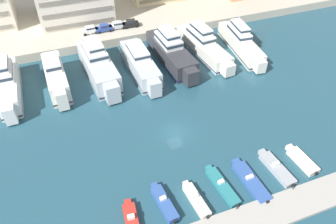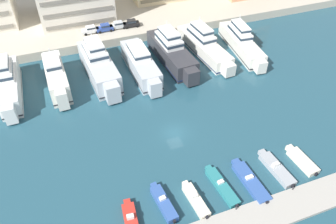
{
  "view_description": "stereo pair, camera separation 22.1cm",
  "coord_description": "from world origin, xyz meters",
  "px_view_note": "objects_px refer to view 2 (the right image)",
  "views": [
    {
      "loc": [
        -15.41,
        -37.23,
        40.6
      ],
      "look_at": [
        -0.2,
        3.0,
        2.5
      ],
      "focal_mm": 35.0,
      "sensor_mm": 36.0,
      "label": 1
    },
    {
      "loc": [
        -15.21,
        -37.31,
        40.6
      ],
      "look_at": [
        -0.2,
        3.0,
        2.5
      ],
      "focal_mm": 35.0,
      "sensor_mm": 36.0,
      "label": 2
    }
  ],
  "objects_px": {
    "motorboat_cream_mid_left": "(195,200)",
    "car_silver_mid_left": "(118,25)",
    "yacht_white_far_left": "(9,84)",
    "car_black_center_left": "(131,23)",
    "yacht_silver_center_left": "(141,64)",
    "yacht_silver_mid_left": "(99,65)",
    "motorboat_grey_center_right": "(276,168)",
    "yacht_charcoal_center": "(172,51)",
    "motorboat_teal_center_left": "(222,186)",
    "yacht_ivory_center_right": "(204,44)",
    "car_blue_left": "(105,27)",
    "yacht_ivory_left": "(56,77)",
    "motorboat_blue_left": "(163,203)",
    "yacht_ivory_mid_right": "(241,42)",
    "motorboat_cream_mid_right": "(302,161)",
    "car_white_far_left": "(90,29)",
    "motorboat_red_far_left": "(131,221)",
    "motorboat_blue_center": "(250,181)"
  },
  "relations": [
    {
      "from": "motorboat_grey_center_right",
      "to": "yacht_charcoal_center",
      "type": "bearing_deg",
      "value": 96.7
    },
    {
      "from": "yacht_ivory_mid_right",
      "to": "motorboat_grey_center_right",
      "type": "distance_m",
      "value": 36.08
    },
    {
      "from": "yacht_white_far_left",
      "to": "yacht_ivory_center_right",
      "type": "bearing_deg",
      "value": 1.47
    },
    {
      "from": "yacht_white_far_left",
      "to": "motorboat_red_far_left",
      "type": "bearing_deg",
      "value": -67.6
    },
    {
      "from": "motorboat_blue_left",
      "to": "car_black_center_left",
      "type": "height_order",
      "value": "car_black_center_left"
    },
    {
      "from": "yacht_ivory_left",
      "to": "yacht_ivory_center_right",
      "type": "distance_m",
      "value": 33.41
    },
    {
      "from": "yacht_silver_mid_left",
      "to": "motorboat_teal_center_left",
      "type": "distance_m",
      "value": 36.28
    },
    {
      "from": "yacht_ivory_mid_right",
      "to": "motorboat_cream_mid_right",
      "type": "relative_size",
      "value": 3.16
    },
    {
      "from": "car_silver_mid_left",
      "to": "car_black_center_left",
      "type": "distance_m",
      "value": 3.38
    },
    {
      "from": "yacht_ivory_center_right",
      "to": "car_blue_left",
      "type": "xyz_separation_m",
      "value": [
        -19.99,
        14.45,
        0.9
      ]
    },
    {
      "from": "yacht_charcoal_center",
      "to": "motorboat_teal_center_left",
      "type": "relative_size",
      "value": 2.58
    },
    {
      "from": "motorboat_red_far_left",
      "to": "car_blue_left",
      "type": "distance_m",
      "value": 51.49
    },
    {
      "from": "yacht_white_far_left",
      "to": "yacht_silver_center_left",
      "type": "relative_size",
      "value": 1.0
    },
    {
      "from": "yacht_silver_mid_left",
      "to": "car_white_far_left",
      "type": "relative_size",
      "value": 4.91
    },
    {
      "from": "yacht_ivory_left",
      "to": "car_white_far_left",
      "type": "bearing_deg",
      "value": 58.95
    },
    {
      "from": "car_white_far_left",
      "to": "car_black_center_left",
      "type": "xyz_separation_m",
      "value": [
        10.19,
        -0.19,
        0.0
      ]
    },
    {
      "from": "yacht_silver_mid_left",
      "to": "yacht_silver_center_left",
      "type": "xyz_separation_m",
      "value": [
        8.55,
        -1.84,
        -0.55
      ]
    },
    {
      "from": "motorboat_blue_left",
      "to": "motorboat_teal_center_left",
      "type": "relative_size",
      "value": 0.87
    },
    {
      "from": "motorboat_red_far_left",
      "to": "motorboat_cream_mid_left",
      "type": "xyz_separation_m",
      "value": [
        9.45,
        -0.04,
        0.04
      ]
    },
    {
      "from": "motorboat_cream_mid_right",
      "to": "car_silver_mid_left",
      "type": "xyz_separation_m",
      "value": [
        -17.15,
        50.35,
        2.63
      ]
    },
    {
      "from": "car_blue_left",
      "to": "yacht_ivory_left",
      "type": "bearing_deg",
      "value": -129.44
    },
    {
      "from": "yacht_silver_mid_left",
      "to": "car_white_far_left",
      "type": "height_order",
      "value": "yacht_silver_mid_left"
    },
    {
      "from": "motorboat_red_far_left",
      "to": "car_black_center_left",
      "type": "xyz_separation_m",
      "value": [
        14.45,
        50.83,
        2.63
      ]
    },
    {
      "from": "motorboat_cream_mid_left",
      "to": "car_silver_mid_left",
      "type": "height_order",
      "value": "car_silver_mid_left"
    },
    {
      "from": "yacht_ivory_mid_right",
      "to": "motorboat_grey_center_right",
      "type": "height_order",
      "value": "yacht_ivory_mid_right"
    },
    {
      "from": "motorboat_cream_mid_left",
      "to": "car_blue_left",
      "type": "xyz_separation_m",
      "value": [
        -1.72,
        50.87,
        2.59
      ]
    },
    {
      "from": "yacht_ivory_mid_right",
      "to": "motorboat_blue_center",
      "type": "relative_size",
      "value": 2.37
    },
    {
      "from": "car_black_center_left",
      "to": "motorboat_blue_center",
      "type": "bearing_deg",
      "value": -85.45
    },
    {
      "from": "yacht_silver_mid_left",
      "to": "motorboat_cream_mid_right",
      "type": "height_order",
      "value": "yacht_silver_mid_left"
    },
    {
      "from": "yacht_silver_mid_left",
      "to": "car_silver_mid_left",
      "type": "height_order",
      "value": "yacht_silver_mid_left"
    },
    {
      "from": "yacht_white_far_left",
      "to": "motorboat_blue_left",
      "type": "distance_m",
      "value": 39.49
    },
    {
      "from": "motorboat_red_far_left",
      "to": "yacht_ivory_mid_right",
      "type": "bearing_deg",
      "value": 43.36
    },
    {
      "from": "yacht_ivory_center_right",
      "to": "car_white_far_left",
      "type": "bearing_deg",
      "value": 148.05
    },
    {
      "from": "yacht_white_far_left",
      "to": "yacht_charcoal_center",
      "type": "xyz_separation_m",
      "value": [
        33.97,
        0.24,
        -0.08
      ]
    },
    {
      "from": "yacht_silver_mid_left",
      "to": "motorboat_grey_center_right",
      "type": "bearing_deg",
      "value": -59.45
    },
    {
      "from": "yacht_ivory_left",
      "to": "car_white_far_left",
      "type": "distance_m",
      "value": 19.2
    },
    {
      "from": "motorboat_blue_left",
      "to": "car_silver_mid_left",
      "type": "relative_size",
      "value": 1.7
    },
    {
      "from": "motorboat_teal_center_left",
      "to": "car_silver_mid_left",
      "type": "bearing_deg",
      "value": 93.44
    },
    {
      "from": "yacht_silver_center_left",
      "to": "yacht_charcoal_center",
      "type": "bearing_deg",
      "value": 14.65
    },
    {
      "from": "yacht_charcoal_center",
      "to": "motorboat_teal_center_left",
      "type": "xyz_separation_m",
      "value": [
        -5.32,
        -34.68,
        -2.16
      ]
    },
    {
      "from": "motorboat_blue_left",
      "to": "yacht_white_far_left",
      "type": "bearing_deg",
      "value": 119.77
    },
    {
      "from": "yacht_silver_mid_left",
      "to": "motorboat_cream_mid_left",
      "type": "height_order",
      "value": "yacht_silver_mid_left"
    },
    {
      "from": "yacht_white_far_left",
      "to": "yacht_charcoal_center",
      "type": "height_order",
      "value": "yacht_white_far_left"
    },
    {
      "from": "motorboat_red_far_left",
      "to": "motorboat_teal_center_left",
      "type": "xyz_separation_m",
      "value": [
        14.1,
        0.86,
        -0.08
      ]
    },
    {
      "from": "car_black_center_left",
      "to": "yacht_silver_mid_left",
      "type": "bearing_deg",
      "value": -126.24
    },
    {
      "from": "car_white_far_left",
      "to": "car_blue_left",
      "type": "distance_m",
      "value": 3.48
    },
    {
      "from": "yacht_ivory_center_right",
      "to": "yacht_silver_center_left",
      "type": "bearing_deg",
      "value": -169.85
    },
    {
      "from": "motorboat_grey_center_right",
      "to": "motorboat_blue_left",
      "type": "bearing_deg",
      "value": 179.11
    },
    {
      "from": "yacht_white_far_left",
      "to": "car_black_center_left",
      "type": "xyz_separation_m",
      "value": [
        29.0,
        15.52,
        0.47
      ]
    },
    {
      "from": "yacht_silver_center_left",
      "to": "motorboat_cream_mid_left",
      "type": "bearing_deg",
      "value": -93.75
    }
  ]
}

